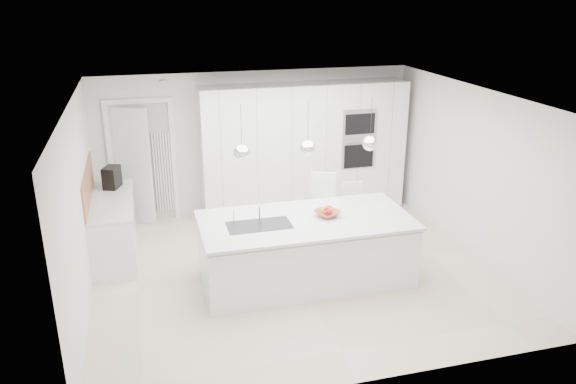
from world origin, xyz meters
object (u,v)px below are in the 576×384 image
object	(u,v)px
island_base	(306,252)
espresso_machine	(112,177)
bar_stool_left	(326,213)
bar_stool_right	(354,215)
fruit_bowl	(327,213)

from	to	relation	value
island_base	espresso_machine	bearing A→B (deg)	141.35
bar_stool_left	island_base	bearing A→B (deg)	-103.68
island_base	espresso_machine	xyz separation A→B (m)	(-2.53, 2.02, 0.64)
bar_stool_left	bar_stool_right	world-z (taller)	bar_stool_left
fruit_bowl	espresso_machine	world-z (taller)	espresso_machine
fruit_bowl	espresso_machine	size ratio (longest dim) A/B	0.98
fruit_bowl	bar_stool_right	xyz separation A→B (m)	(0.74, 0.86, -0.44)
island_base	bar_stool_right	bearing A→B (deg)	41.35
fruit_bowl	espresso_machine	distance (m)	3.45
fruit_bowl	espresso_machine	bearing A→B (deg)	145.40
fruit_bowl	bar_stool_right	distance (m)	1.22
bar_stool_right	bar_stool_left	bearing A→B (deg)	-165.46
island_base	fruit_bowl	xyz separation A→B (m)	(0.31, 0.07, 0.51)
espresso_machine	bar_stool_right	distance (m)	3.79
island_base	espresso_machine	size ratio (longest dim) A/B	8.36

